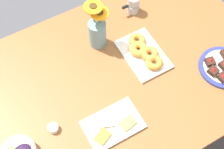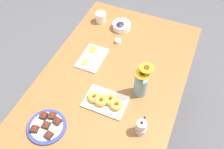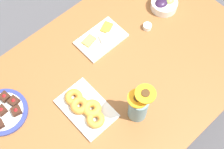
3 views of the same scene
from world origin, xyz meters
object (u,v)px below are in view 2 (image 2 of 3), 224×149
at_px(jam_cup_honey, 118,41).
at_px(dessert_plate, 47,126).
at_px(moka_pot, 141,127).
at_px(croissant_platter, 105,101).
at_px(grape_bowl, 122,26).
at_px(dining_table, 112,85).
at_px(cheese_platter, 92,58).
at_px(coffee_mug, 101,17).
at_px(flower_vase, 141,84).

relative_size(jam_cup_honey, dessert_plate, 0.20).
distance_m(dessert_plate, moka_pot, 0.58).
bearing_deg(croissant_platter, grape_bowl, 13.40).
distance_m(dining_table, dessert_plate, 0.57).
bearing_deg(dessert_plate, dining_table, -23.29).
relative_size(cheese_platter, dessert_plate, 1.07).
distance_m(grape_bowl, dessert_plate, 1.05).
height_order(croissant_platter, jam_cup_honey, croissant_platter).
relative_size(coffee_mug, grape_bowl, 0.83).
xyz_separation_m(jam_cup_honey, moka_pot, (-0.67, -0.42, 0.03)).
bearing_deg(coffee_mug, grape_bowl, -95.74).
distance_m(coffee_mug, grape_bowl, 0.20).
bearing_deg(dessert_plate, grape_bowl, -4.63).
height_order(grape_bowl, cheese_platter, grape_bowl).
relative_size(cheese_platter, flower_vase, 0.96).
xyz_separation_m(dining_table, moka_pot, (-0.32, -0.32, 0.13)).
height_order(jam_cup_honey, dessert_plate, dessert_plate).
bearing_deg(croissant_platter, flower_vase, -47.75).
distance_m(grape_bowl, flower_vase, 0.68).
height_order(dining_table, cheese_platter, cheese_platter).
xyz_separation_m(grape_bowl, cheese_platter, (-0.41, 0.08, -0.02)).
xyz_separation_m(cheese_platter, flower_vase, (-0.16, -0.44, 0.09)).
bearing_deg(moka_pot, dining_table, 45.58).
relative_size(croissant_platter, moka_pot, 2.35).
distance_m(croissant_platter, jam_cup_honey, 0.59).
bearing_deg(coffee_mug, cheese_platter, -164.33).
xyz_separation_m(croissant_platter, flower_vase, (0.17, -0.18, 0.07)).
xyz_separation_m(cheese_platter, croissant_platter, (-0.33, -0.26, 0.01)).
height_order(jam_cup_honey, moka_pot, moka_pot).
bearing_deg(moka_pot, coffee_mug, 37.23).
bearing_deg(moka_pot, grape_bowl, 28.40).
height_order(dessert_plate, flower_vase, flower_vase).
bearing_deg(moka_pot, cheese_platter, 51.14).
height_order(dessert_plate, moka_pot, moka_pot).
height_order(grape_bowl, moka_pot, moka_pot).
height_order(jam_cup_honey, flower_vase, flower_vase).
distance_m(grape_bowl, jam_cup_honey, 0.18).
xyz_separation_m(dining_table, grape_bowl, (0.53, 0.14, 0.12)).
xyz_separation_m(cheese_platter, moka_pot, (-0.43, -0.54, 0.04)).
relative_size(dining_table, croissant_platter, 5.71).
distance_m(grape_bowl, cheese_platter, 0.42).
distance_m(dining_table, croissant_platter, 0.24).
bearing_deg(grape_bowl, dessert_plate, 175.37).
bearing_deg(cheese_platter, jam_cup_honey, -25.97).
bearing_deg(jam_cup_honey, coffee_mug, 51.02).
bearing_deg(cheese_platter, croissant_platter, -142.02).
relative_size(grape_bowl, flower_vase, 0.56).
distance_m(cheese_platter, moka_pot, 0.69).
height_order(flower_vase, moka_pot, flower_vase).
relative_size(dining_table, flower_vase, 5.90).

